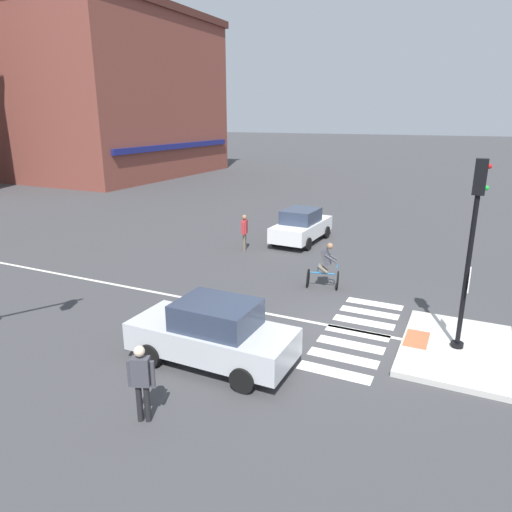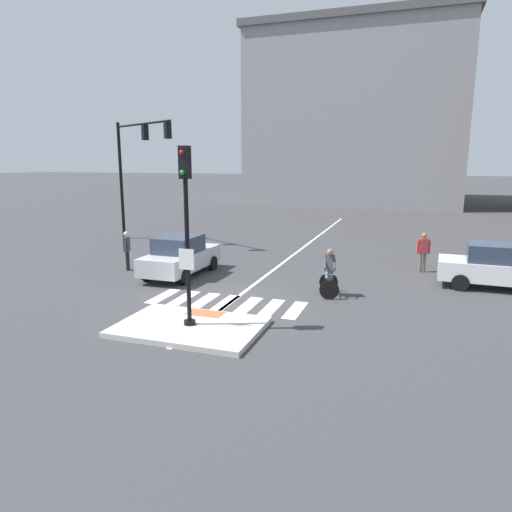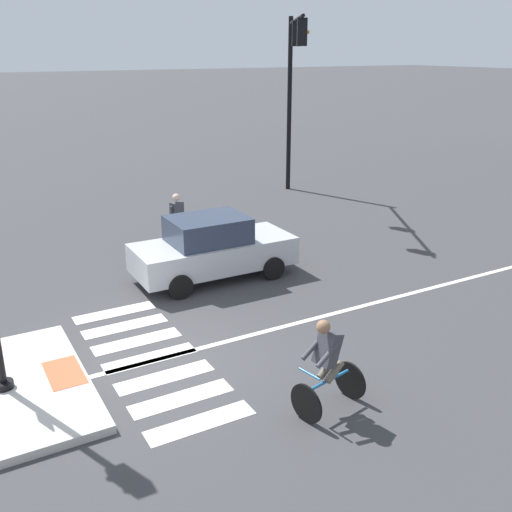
{
  "view_description": "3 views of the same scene",
  "coord_description": "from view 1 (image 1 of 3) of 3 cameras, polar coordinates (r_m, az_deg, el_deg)",
  "views": [
    {
      "loc": [
        -12.04,
        -2.49,
        5.9
      ],
      "look_at": [
        1.1,
        3.71,
        1.5
      ],
      "focal_mm": 32.53,
      "sensor_mm": 36.0,
      "label": 1
    },
    {
      "loc": [
        5.66,
        -13.41,
        4.57
      ],
      "look_at": [
        -0.21,
        3.66,
        0.85
      ],
      "focal_mm": 32.32,
      "sensor_mm": 36.0,
      "label": 2
    },
    {
      "loc": [
        9.6,
        -3.07,
        5.61
      ],
      "look_at": [
        -1.18,
        3.01,
        1.19
      ],
      "focal_mm": 40.93,
      "sensor_mm": 36.0,
      "label": 3
    }
  ],
  "objects": [
    {
      "name": "ground_plane",
      "position": [
        13.64,
        12.37,
        -9.21
      ],
      "size": [
        300.0,
        300.0,
        0.0
      ],
      "primitive_type": "plane",
      "color": "#3D3D3F"
    },
    {
      "name": "traffic_island",
      "position": [
        13.38,
        23.41,
        -10.47
      ],
      "size": [
        3.94,
        2.7,
        0.15
      ],
      "primitive_type": "cube",
      "color": "beige",
      "rests_on": "ground"
    },
    {
      "name": "tactile_pad_front",
      "position": [
        13.37,
        19.14,
        -9.61
      ],
      "size": [
        1.1,
        0.6,
        0.01
      ],
      "primitive_type": "cube",
      "color": "#DB5B38",
      "rests_on": "traffic_island"
    },
    {
      "name": "signal_pole",
      "position": [
        12.38,
        25.03,
        1.9
      ],
      "size": [
        0.44,
        0.38,
        4.81
      ],
      "color": "black",
      "rests_on": "traffic_island"
    },
    {
      "name": "crosswalk_stripe_a",
      "position": [
        11.61,
        9.62,
        -13.92
      ],
      "size": [
        0.44,
        1.8,
        0.01
      ],
      "primitive_type": "cube",
      "color": "silver",
      "rests_on": "ground"
    },
    {
      "name": "crosswalk_stripe_b",
      "position": [
        12.28,
        10.65,
        -12.17
      ],
      "size": [
        0.44,
        1.8,
        0.01
      ],
      "primitive_type": "cube",
      "color": "silver",
      "rests_on": "ground"
    },
    {
      "name": "crosswalk_stripe_c",
      "position": [
        12.95,
        11.56,
        -10.61
      ],
      "size": [
        0.44,
        1.8,
        0.01
      ],
      "primitive_type": "cube",
      "color": "silver",
      "rests_on": "ground"
    },
    {
      "name": "crosswalk_stripe_d",
      "position": [
        13.64,
        12.38,
        -9.19
      ],
      "size": [
        0.44,
        1.8,
        0.01
      ],
      "primitive_type": "cube",
      "color": "silver",
      "rests_on": "ground"
    },
    {
      "name": "crosswalk_stripe_e",
      "position": [
        14.33,
        13.11,
        -7.92
      ],
      "size": [
        0.44,
        1.8,
        0.01
      ],
      "primitive_type": "cube",
      "color": "silver",
      "rests_on": "ground"
    },
    {
      "name": "crosswalk_stripe_f",
      "position": [
        15.04,
        13.77,
        -6.76
      ],
      "size": [
        0.44,
        1.8,
        0.01
      ],
      "primitive_type": "cube",
      "color": "silver",
      "rests_on": "ground"
    },
    {
      "name": "crosswalk_stripe_g",
      "position": [
        15.75,
        14.36,
        -5.7
      ],
      "size": [
        0.44,
        1.8,
        0.01
      ],
      "primitive_type": "cube",
      "color": "silver",
      "rests_on": "ground"
    },
    {
      "name": "lane_centre_line",
      "position": [
        18.41,
        -19.41,
        -2.84
      ],
      "size": [
        0.14,
        28.0,
        0.01
      ],
      "primitive_type": "cube",
      "color": "silver",
      "rests_on": "ground"
    },
    {
      "name": "building_corner_left",
      "position": [
        52.42,
        -18.19,
        18.23
      ],
      "size": [
        21.06,
        17.85,
        15.77
      ],
      "color": "brown",
      "rests_on": "ground"
    },
    {
      "name": "car_white_cross_right",
      "position": [
        22.56,
        5.61,
        3.72
      ],
      "size": [
        4.17,
        1.98,
        1.64
      ],
      "color": "white",
      "rests_on": "ground"
    },
    {
      "name": "car_silver_westbound_near",
      "position": [
        11.53,
        -5.3,
        -9.41
      ],
      "size": [
        1.87,
        4.11,
        1.64
      ],
      "color": "silver",
      "rests_on": "ground"
    },
    {
      "name": "cyclist",
      "position": [
        16.51,
        8.51,
        -1.08
      ],
      "size": [
        0.86,
        1.2,
        1.68
      ],
      "color": "black",
      "rests_on": "ground"
    },
    {
      "name": "pedestrian_at_curb_left",
      "position": [
        9.65,
        -13.92,
        -14.32
      ],
      "size": [
        0.34,
        0.52,
        1.67
      ],
      "color": "black",
      "rests_on": "ground"
    },
    {
      "name": "pedestrian_waiting_far_side",
      "position": [
        20.94,
        -1.43,
        3.25
      ],
      "size": [
        0.54,
        0.29,
        1.67
      ],
      "color": "#6B6051",
      "rests_on": "ground"
    }
  ]
}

